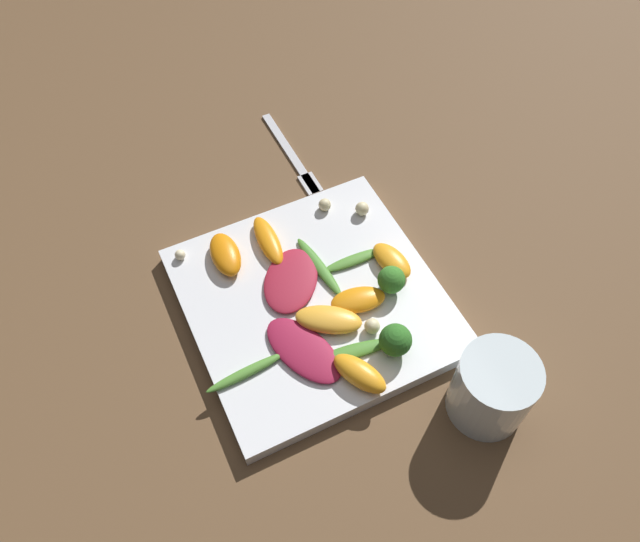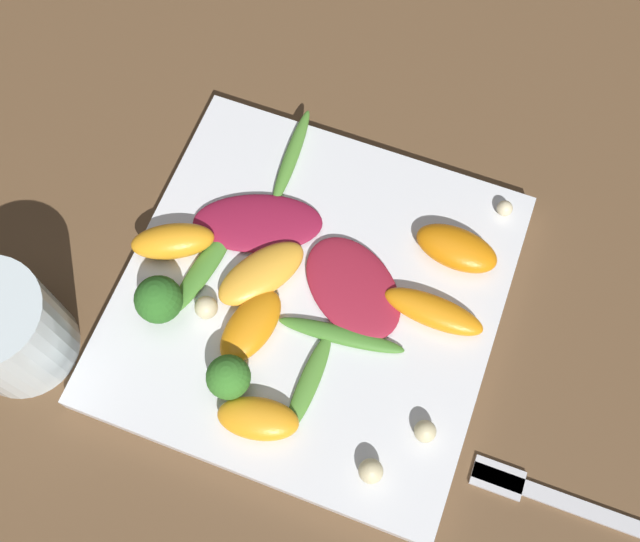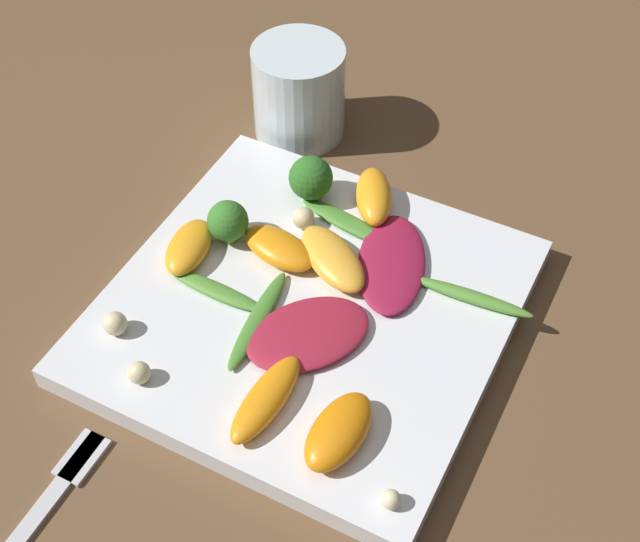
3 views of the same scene
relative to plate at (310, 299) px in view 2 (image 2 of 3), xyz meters
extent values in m
plane|color=brown|center=(0.00, 0.00, -0.01)|extent=(2.40, 2.40, 0.00)
cube|color=white|center=(0.00, 0.00, 0.00)|extent=(0.28, 0.28, 0.02)
cylinder|color=silver|center=(-0.19, -0.11, 0.03)|extent=(0.08, 0.08, 0.08)
cube|color=silver|center=(0.23, -0.08, -0.01)|extent=(0.16, 0.01, 0.01)
cube|color=silver|center=(0.17, -0.08, -0.01)|extent=(0.04, 0.02, 0.01)
ellipsoid|color=maroon|center=(0.03, 0.01, 0.01)|extent=(0.11, 0.10, 0.01)
ellipsoid|color=maroon|center=(-0.06, 0.04, 0.01)|extent=(0.11, 0.08, 0.01)
ellipsoid|color=orange|center=(0.09, 0.02, 0.02)|extent=(0.08, 0.03, 0.02)
ellipsoid|color=orange|center=(-0.11, 0.00, 0.02)|extent=(0.07, 0.05, 0.02)
ellipsoid|color=orange|center=(-0.03, -0.04, 0.02)|extent=(0.04, 0.07, 0.02)
ellipsoid|color=orange|center=(0.00, -0.10, 0.02)|extent=(0.06, 0.04, 0.02)
ellipsoid|color=orange|center=(0.09, 0.07, 0.02)|extent=(0.07, 0.04, 0.02)
ellipsoid|color=#FCAD33|center=(-0.04, 0.00, 0.02)|extent=(0.07, 0.08, 0.02)
cylinder|color=#7A9E51|center=(-0.10, -0.05, 0.01)|extent=(0.01, 0.01, 0.01)
sphere|color=#2D6B23|center=(-0.10, -0.05, 0.03)|extent=(0.03, 0.03, 0.03)
cylinder|color=#7A9E51|center=(-0.03, -0.08, 0.01)|extent=(0.01, 0.01, 0.01)
sphere|color=#387A28|center=(-0.03, -0.08, 0.03)|extent=(0.03, 0.03, 0.03)
ellipsoid|color=#518E33|center=(0.02, -0.06, 0.01)|extent=(0.02, 0.08, 0.01)
ellipsoid|color=#47842D|center=(0.03, -0.02, 0.01)|extent=(0.09, 0.02, 0.01)
ellipsoid|color=#518E33|center=(-0.06, 0.10, 0.01)|extent=(0.02, 0.09, 0.01)
ellipsoid|color=#47842D|center=(-0.08, -0.01, 0.01)|extent=(0.03, 0.09, 0.01)
sphere|color=beige|center=(-0.07, -0.04, 0.02)|extent=(0.02, 0.02, 0.02)
sphere|color=beige|center=(0.12, 0.12, 0.02)|extent=(0.01, 0.01, 0.01)
sphere|color=beige|center=(0.08, -0.11, 0.02)|extent=(0.02, 0.02, 0.02)
sphere|color=beige|center=(0.11, -0.07, 0.02)|extent=(0.02, 0.02, 0.02)
camera|label=1|loc=(-0.34, 0.15, 0.60)|focal=35.00mm
camera|label=2|loc=(0.07, -0.18, 0.53)|focal=42.00mm
camera|label=3|loc=(0.36, 0.19, 0.50)|focal=50.00mm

